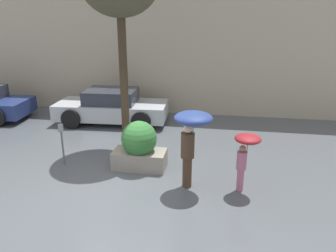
% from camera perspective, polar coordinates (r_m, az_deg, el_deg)
% --- Properties ---
extents(ground_plane, '(40.00, 40.00, 0.00)m').
position_cam_1_polar(ground_plane, '(8.12, -9.55, -10.26)').
color(ground_plane, '#51565B').
extents(building_facade, '(18.00, 0.30, 6.00)m').
position_cam_1_polar(building_facade, '(13.43, -1.09, 14.95)').
color(building_facade, '#B7A88E').
rests_on(building_facade, ground).
extents(planter_box, '(1.40, 0.94, 1.31)m').
position_cam_1_polar(planter_box, '(8.67, -5.02, -3.55)').
color(planter_box, gray).
rests_on(planter_box, ground).
extents(person_adult, '(0.87, 0.87, 1.88)m').
position_cam_1_polar(person_adult, '(7.37, 4.09, -0.78)').
color(person_adult, '#473323').
rests_on(person_adult, ground).
extents(person_child, '(0.59, 0.59, 1.41)m').
position_cam_1_polar(person_child, '(7.54, 13.31, -4.02)').
color(person_child, '#B76684').
rests_on(person_child, ground).
extents(parked_car_near, '(4.21, 2.09, 1.27)m').
position_cam_1_polar(parked_car_near, '(12.58, -9.75, 3.28)').
color(parked_car_near, '#B7BCC1').
rests_on(parked_car_near, ground).
extents(parking_meter, '(0.14, 0.14, 1.16)m').
position_cam_1_polar(parking_meter, '(9.20, -18.05, -1.63)').
color(parking_meter, '#595B60').
rests_on(parking_meter, ground).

